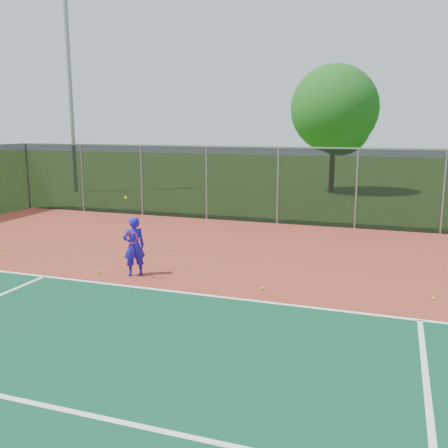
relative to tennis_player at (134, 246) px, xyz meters
name	(u,v)px	position (x,y,z in m)	size (l,w,h in m)	color
ground	(289,375)	(4.87, -3.89, -0.80)	(120.00, 120.00, 0.00)	#315919
court_apron	(311,327)	(4.87, -1.89, -0.79)	(30.00, 20.00, 0.02)	maroon
fence_back	(356,188)	(4.87, 8.11, 0.77)	(30.00, 0.06, 3.03)	black
tennis_player	(134,246)	(0.00, 0.00, 0.00)	(0.66, 0.74, 2.04)	#2013B8
practice_ball_3	(433,298)	(7.19, 0.50, -0.74)	(0.07, 0.07, 0.07)	#CBE51A
practice_ball_4	(99,272)	(-0.96, -0.17, -0.74)	(0.07, 0.07, 0.07)	#CBE51A
practice_ball_5	(262,288)	(3.42, -0.06, -0.74)	(0.07, 0.07, 0.07)	#CBE51A
practice_ball_6	(173,249)	(-0.18, 2.76, -0.74)	(0.07, 0.07, 0.07)	#CBE51A
practice_ball_7	(3,254)	(-4.76, 0.53, -0.74)	(0.07, 0.07, 0.07)	#CBE51A
floodlight_nw	(70,77)	(-11.63, 13.87, 5.75)	(0.90, 0.40, 11.54)	gray
tree_back_left	(336,113)	(2.78, 18.43, 3.78)	(4.97, 4.97, 7.30)	#382514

